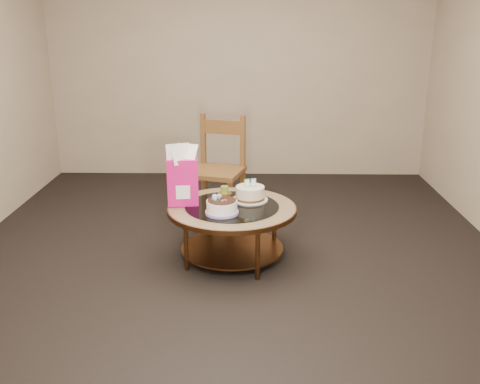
{
  "coord_description": "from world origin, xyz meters",
  "views": [
    {
      "loc": [
        0.14,
        -3.95,
        1.87
      ],
      "look_at": [
        0.06,
        0.02,
        0.57
      ],
      "focal_mm": 40.0,
      "sensor_mm": 36.0,
      "label": 1
    }
  ],
  "objects_px": {
    "decorated_cake": "(222,207)",
    "gift_bag": "(182,175)",
    "cream_cake": "(250,194)",
    "dining_chair": "(218,169)",
    "coffee_table": "(232,215)"
  },
  "relations": [
    {
      "from": "coffee_table",
      "to": "decorated_cake",
      "type": "height_order",
      "value": "decorated_cake"
    },
    {
      "from": "cream_cake",
      "to": "dining_chair",
      "type": "distance_m",
      "value": 0.8
    },
    {
      "from": "decorated_cake",
      "to": "cream_cake",
      "type": "relative_size",
      "value": 0.88
    },
    {
      "from": "decorated_cake",
      "to": "gift_bag",
      "type": "distance_m",
      "value": 0.42
    },
    {
      "from": "decorated_cake",
      "to": "cream_cake",
      "type": "bearing_deg",
      "value": 55.36
    },
    {
      "from": "coffee_table",
      "to": "cream_cake",
      "type": "xyz_separation_m",
      "value": [
        0.14,
        0.14,
        0.14
      ]
    },
    {
      "from": "decorated_cake",
      "to": "cream_cake",
      "type": "height_order",
      "value": "cream_cake"
    },
    {
      "from": "gift_bag",
      "to": "coffee_table",
      "type": "bearing_deg",
      "value": -12.4
    },
    {
      "from": "cream_cake",
      "to": "dining_chair",
      "type": "xyz_separation_m",
      "value": [
        -0.3,
        0.74,
        -0.01
      ]
    },
    {
      "from": "coffee_table",
      "to": "gift_bag",
      "type": "bearing_deg",
      "value": 174.83
    },
    {
      "from": "cream_cake",
      "to": "gift_bag",
      "type": "bearing_deg",
      "value": 172.93
    },
    {
      "from": "decorated_cake",
      "to": "gift_bag",
      "type": "relative_size",
      "value": 0.53
    },
    {
      "from": "gift_bag",
      "to": "dining_chair",
      "type": "distance_m",
      "value": 0.89
    },
    {
      "from": "dining_chair",
      "to": "decorated_cake",
      "type": "bearing_deg",
      "value": -69.29
    },
    {
      "from": "coffee_table",
      "to": "gift_bag",
      "type": "relative_size",
      "value": 2.13
    }
  ]
}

